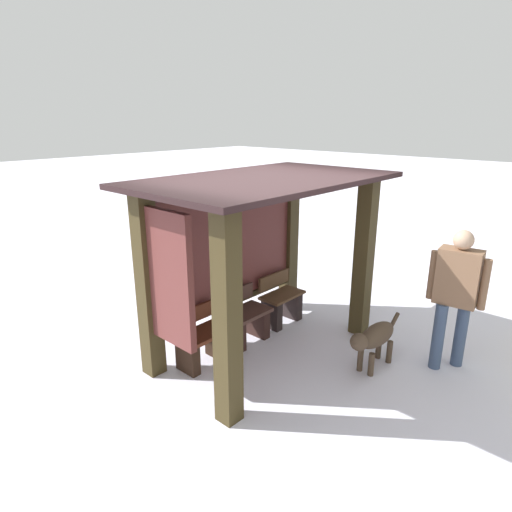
{
  "coord_description": "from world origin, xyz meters",
  "views": [
    {
      "loc": [
        -3.87,
        -3.37,
        2.93
      ],
      "look_at": [
        -0.2,
        -0.02,
        1.35
      ],
      "focal_mm": 30.69,
      "sensor_mm": 36.0,
      "label": 1
    }
  ],
  "objects_px": {
    "bench_center_inside": "(245,321)",
    "dog": "(374,338)",
    "bench_left_inside": "(201,342)",
    "person_walking": "(456,289)",
    "bus_shelter": "(249,237)",
    "bench_right_inside": "(281,303)"
  },
  "relations": [
    {
      "from": "bench_center_inside",
      "to": "person_walking",
      "type": "bearing_deg",
      "value": -61.89
    },
    {
      "from": "bus_shelter",
      "to": "dog",
      "type": "relative_size",
      "value": 3.18
    },
    {
      "from": "bus_shelter",
      "to": "person_walking",
      "type": "distance_m",
      "value": 2.51
    },
    {
      "from": "bench_left_inside",
      "to": "person_walking",
      "type": "distance_m",
      "value": 3.1
    },
    {
      "from": "bus_shelter",
      "to": "bench_right_inside",
      "type": "bearing_deg",
      "value": 11.65
    },
    {
      "from": "bench_center_inside",
      "to": "dog",
      "type": "bearing_deg",
      "value": -71.06
    },
    {
      "from": "bus_shelter",
      "to": "person_walking",
      "type": "height_order",
      "value": "bus_shelter"
    },
    {
      "from": "bench_left_inside",
      "to": "dog",
      "type": "xyz_separation_m",
      "value": [
        1.33,
        -1.62,
        0.12
      ]
    },
    {
      "from": "bench_left_inside",
      "to": "bench_right_inside",
      "type": "distance_m",
      "value": 1.55
    },
    {
      "from": "person_walking",
      "to": "dog",
      "type": "distance_m",
      "value": 1.1
    },
    {
      "from": "bus_shelter",
      "to": "person_walking",
      "type": "bearing_deg",
      "value": -57.94
    },
    {
      "from": "bench_left_inside",
      "to": "dog",
      "type": "bearing_deg",
      "value": -50.61
    },
    {
      "from": "bench_left_inside",
      "to": "dog",
      "type": "height_order",
      "value": "bench_left_inside"
    },
    {
      "from": "bus_shelter",
      "to": "dog",
      "type": "distance_m",
      "value": 1.93
    },
    {
      "from": "dog",
      "to": "bench_right_inside",
      "type": "bearing_deg",
      "value": 82.32
    },
    {
      "from": "bench_center_inside",
      "to": "dog",
      "type": "relative_size",
      "value": 0.73
    },
    {
      "from": "bench_center_inside",
      "to": "bench_right_inside",
      "type": "distance_m",
      "value": 0.77
    },
    {
      "from": "person_walking",
      "to": "dog",
      "type": "height_order",
      "value": "person_walking"
    },
    {
      "from": "dog",
      "to": "bus_shelter",
      "type": "bearing_deg",
      "value": 114.37
    },
    {
      "from": "bench_left_inside",
      "to": "bench_center_inside",
      "type": "distance_m",
      "value": 0.77
    },
    {
      "from": "bench_left_inside",
      "to": "bench_center_inside",
      "type": "relative_size",
      "value": 0.97
    },
    {
      "from": "bench_center_inside",
      "to": "dog",
      "type": "height_order",
      "value": "bench_center_inside"
    }
  ]
}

